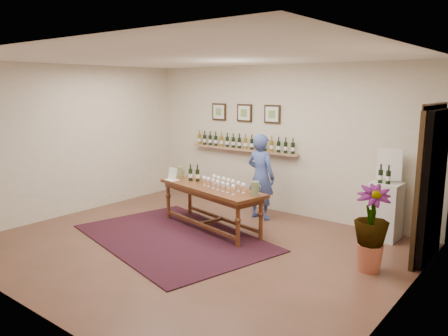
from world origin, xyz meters
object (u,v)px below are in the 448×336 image
Objects in this scene: tasting_table at (211,193)px; person at (261,177)px; display_pedestal at (385,211)px; potted_plant at (371,229)px.

person is (0.31, 1.04, 0.15)m from tasting_table.
display_pedestal is at bearing 40.41° from tasting_table.
display_pedestal is 2.21m from person.
display_pedestal is at bearing 101.14° from potted_plant.
tasting_table is at bearing 179.19° from potted_plant.
person is (-2.16, -0.30, 0.33)m from display_pedestal.
potted_plant is at bearing -78.86° from display_pedestal.
tasting_table is 2.42× the size of display_pedestal.
tasting_table is 1.10m from person.
person is at bearing 85.18° from tasting_table.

